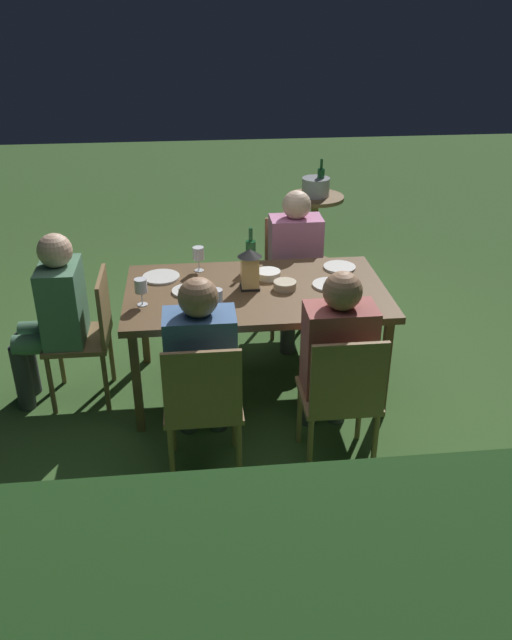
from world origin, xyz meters
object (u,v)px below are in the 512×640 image
dining_table (256,297)px  chair_head_far (88,332)px  green_bottle_on_table (251,254)px  ice_bucket (316,186)px  chair_side_left_a (292,269)px  bowl_bread (285,285)px  plate_b (329,285)px  plate_d (189,291)px  person_in_pink (296,261)px  lantern_centerpiece (250,267)px  wine_glass_b (185,295)px  chair_side_right_a (342,395)px  wine_glass_a (216,298)px  person_in_blue (201,360)px  person_in_green (54,312)px  wine_glass_d (141,287)px  chair_side_right_b (203,403)px  bowl_olives (268,274)px  plate_c (339,267)px  wine_glass_c (198,255)px  side_table (314,219)px  plate_a (161,277)px  person_in_rust (335,353)px

dining_table → chair_head_far: bearing=0.0°
green_bottle_on_table → ice_bucket: 1.94m
chair_side_left_a → dining_table: bearing=66.9°
green_bottle_on_table → bowl_bread: 0.41m
plate_b → plate_d: same height
person_in_pink → bowl_bread: (0.19, 0.69, 0.12)m
lantern_centerpiece → wine_glass_b: 0.52m
chair_side_right_a → wine_glass_a: 0.91m
plate_d → person_in_blue: bearing=94.3°
person_in_green → lantern_centerpiece: size_ratio=4.34×
lantern_centerpiece → plate_b: bearing=177.5°
wine_glass_d → person_in_green: bearing=-14.7°
chair_side_right_b → bowl_olives: size_ratio=5.34×
wine_glass_d → plate_d: size_ratio=0.78×
wine_glass_b → plate_c: size_ratio=0.77×
dining_table → person_in_blue: 0.78m
green_bottle_on_table → bowl_bread: green_bottle_on_table is taller
chair_head_far → wine_glass_c: bearing=-154.7°
wine_glass_b → side_table: wine_glass_b is taller
person_in_blue → wine_glass_b: bearing=-79.5°
chair_side_right_a → bowl_olives: size_ratio=5.34×
chair_side_left_a → plate_a: (0.98, 0.63, 0.25)m
lantern_centerpiece → plate_c: 0.71m
plate_b → wine_glass_b: bearing=18.1°
plate_b → plate_d: (0.90, 0.00, 0.00)m
green_bottle_on_table → wine_glass_a: green_bottle_on_table is taller
dining_table → plate_a: plate_a is taller
green_bottle_on_table → wine_glass_c: size_ratio=1.72×
side_table → wine_glass_c: bearing=57.4°
chair_head_far → person_in_pink: 1.61m
person_in_rust → plate_d: bearing=-40.6°
person_in_blue → green_bottle_on_table: bearing=-110.2°
person_in_rust → bowl_olives: 0.91m
wine_glass_c → side_table: size_ratio=0.24×
side_table → plate_a: bearing=53.4°
plate_b → plate_d: 0.90m
chair_head_far → plate_c: size_ratio=3.94×
person_in_pink → plate_c: (-0.23, 0.39, 0.10)m
wine_glass_c → plate_a: (0.25, 0.10, -0.11)m
wine_glass_c → plate_b: wine_glass_c is taller
chair_side_left_a → wine_glass_d: 1.53m
green_bottle_on_table → bowl_olives: size_ratio=1.78×
plate_b → bowl_bread: bowl_bread is taller
chair_head_far → chair_side_left_a: size_ratio=1.00×
person_in_pink → lantern_centerpiece: (0.41, 0.65, 0.24)m
person_in_green → wine_glass_b: bearing=160.5°
person_in_blue → chair_head_far: person_in_blue is taller
chair_head_far → plate_a: (-0.47, -0.25, 0.25)m
dining_table → chair_side_left_a: size_ratio=1.91×
chair_head_far → plate_d: size_ratio=4.02×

